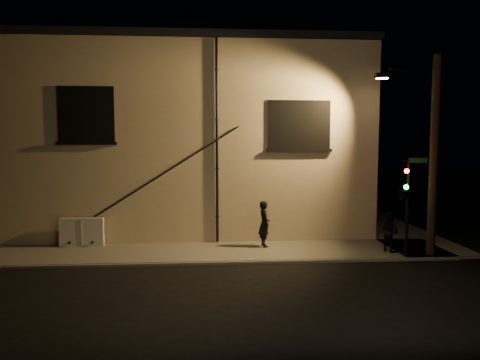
{
  "coord_description": "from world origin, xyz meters",
  "views": [
    {
      "loc": [
        -2.34,
        -16.21,
        4.49
      ],
      "look_at": [
        -0.95,
        1.8,
        2.83
      ],
      "focal_mm": 35.0,
      "sensor_mm": 36.0,
      "label": 1
    }
  ],
  "objects": [
    {
      "name": "building",
      "position": [
        -3.0,
        8.99,
        4.4
      ],
      "size": [
        16.2,
        12.23,
        8.8
      ],
      "color": "#C9B590",
      "rests_on": "ground"
    },
    {
      "name": "ground",
      "position": [
        0.0,
        0.0,
        0.0
      ],
      "size": [
        90.0,
        90.0,
        0.0
      ],
      "primitive_type": "plane",
      "color": "black"
    },
    {
      "name": "pedestrian_a",
      "position": [
        0.04,
        2.07,
        1.04
      ],
      "size": [
        0.54,
        0.73,
        1.83
      ],
      "primitive_type": "imported",
      "rotation": [
        0.0,
        0.0,
        1.73
      ],
      "color": "black",
      "rests_on": "sidewalk"
    },
    {
      "name": "utility_cabinet",
      "position": [
        -7.25,
        2.7,
        0.69
      ],
      "size": [
        1.73,
        0.29,
        1.14
      ],
      "primitive_type": "cube",
      "color": "silver",
      "rests_on": "sidewalk"
    },
    {
      "name": "pedestrian_b",
      "position": [
        4.73,
        0.92,
        0.89
      ],
      "size": [
        0.85,
        0.93,
        1.54
      ],
      "primitive_type": "imported",
      "rotation": [
        0.0,
        0.0,
        2.01
      ],
      "color": "black",
      "rests_on": "sidewalk"
    },
    {
      "name": "streetlamp_pole",
      "position": [
        5.99,
        0.38,
        3.93
      ],
      "size": [
        2.03,
        1.4,
        7.44
      ],
      "color": "black",
      "rests_on": "ground"
    },
    {
      "name": "sidewalk",
      "position": [
        1.22,
        4.39,
        0.06
      ],
      "size": [
        21.0,
        16.0,
        0.12
      ],
      "color": "#67635D",
      "rests_on": "ground"
    },
    {
      "name": "traffic_signal",
      "position": [
        4.92,
        0.19,
        2.55
      ],
      "size": [
        1.14,
        2.09,
        3.61
      ],
      "color": "black",
      "rests_on": "sidewalk"
    }
  ]
}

